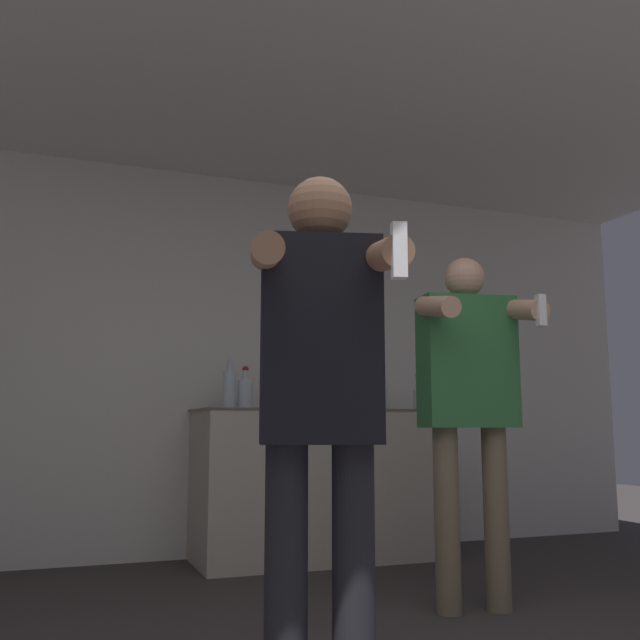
{
  "coord_description": "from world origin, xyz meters",
  "views": [
    {
      "loc": [
        -0.83,
        -1.36,
        0.84
      ],
      "look_at": [
        -0.11,
        0.55,
        1.14
      ],
      "focal_mm": 40.0,
      "sensor_mm": 36.0,
      "label": 1
    }
  ],
  "objects_px": {
    "person_woman_foreground": "(321,394)",
    "person_man_side": "(469,389)",
    "bottle_brown_liquor": "(229,388)",
    "bottle_dark_rum": "(245,392)",
    "bottle_green_wine": "(307,393)",
    "bottle_amber_bourbon": "(381,395)",
    "bottle_tall_gin": "(418,397)"
  },
  "relations": [
    {
      "from": "bottle_brown_liquor",
      "to": "bottle_dark_rum",
      "type": "relative_size",
      "value": 1.19
    },
    {
      "from": "bottle_green_wine",
      "to": "person_man_side",
      "type": "relative_size",
      "value": 0.18
    },
    {
      "from": "bottle_green_wine",
      "to": "person_man_side",
      "type": "xyz_separation_m",
      "value": [
        0.3,
        -1.44,
        -0.04
      ]
    },
    {
      "from": "bottle_brown_liquor",
      "to": "bottle_amber_bourbon",
      "type": "distance_m",
      "value": 1.04
    },
    {
      "from": "bottle_dark_rum",
      "to": "bottle_tall_gin",
      "type": "height_order",
      "value": "bottle_dark_rum"
    },
    {
      "from": "bottle_brown_liquor",
      "to": "bottle_tall_gin",
      "type": "bearing_deg",
      "value": 0.0
    },
    {
      "from": "bottle_dark_rum",
      "to": "bottle_amber_bourbon",
      "type": "height_order",
      "value": "bottle_amber_bourbon"
    },
    {
      "from": "bottle_amber_bourbon",
      "to": "bottle_tall_gin",
      "type": "xyz_separation_m",
      "value": [
        0.28,
        0.0,
        -0.01
      ]
    },
    {
      "from": "bottle_dark_rum",
      "to": "bottle_tall_gin",
      "type": "distance_m",
      "value": 1.22
    },
    {
      "from": "bottle_dark_rum",
      "to": "person_woman_foreground",
      "type": "xyz_separation_m",
      "value": [
        -0.42,
        -2.45,
        -0.12
      ]
    },
    {
      "from": "bottle_tall_gin",
      "to": "person_man_side",
      "type": "distance_m",
      "value": 1.52
    },
    {
      "from": "bottle_dark_rum",
      "to": "bottle_amber_bourbon",
      "type": "relative_size",
      "value": 0.99
    },
    {
      "from": "bottle_brown_liquor",
      "to": "bottle_tall_gin",
      "type": "distance_m",
      "value": 1.32
    },
    {
      "from": "bottle_dark_rum",
      "to": "person_man_side",
      "type": "height_order",
      "value": "person_man_side"
    },
    {
      "from": "bottle_dark_rum",
      "to": "person_man_side",
      "type": "bearing_deg",
      "value": -63.57
    },
    {
      "from": "bottle_dark_rum",
      "to": "bottle_green_wine",
      "type": "bearing_deg",
      "value": 0.0
    },
    {
      "from": "bottle_brown_liquor",
      "to": "bottle_tall_gin",
      "type": "height_order",
      "value": "bottle_brown_liquor"
    },
    {
      "from": "person_woman_foreground",
      "to": "person_man_side",
      "type": "distance_m",
      "value": 1.52
    },
    {
      "from": "bottle_brown_liquor",
      "to": "bottle_dark_rum",
      "type": "height_order",
      "value": "bottle_brown_liquor"
    },
    {
      "from": "person_woman_foreground",
      "to": "person_man_side",
      "type": "height_order",
      "value": "person_man_side"
    },
    {
      "from": "bottle_amber_bourbon",
      "to": "bottle_tall_gin",
      "type": "relative_size",
      "value": 1.06
    },
    {
      "from": "bottle_green_wine",
      "to": "bottle_amber_bourbon",
      "type": "xyz_separation_m",
      "value": [
        0.53,
        -0.0,
        -0.0
      ]
    },
    {
      "from": "bottle_brown_liquor",
      "to": "bottle_green_wine",
      "type": "distance_m",
      "value": 0.51
    },
    {
      "from": "bottle_green_wine",
      "to": "person_man_side",
      "type": "distance_m",
      "value": 1.47
    },
    {
      "from": "bottle_amber_bourbon",
      "to": "person_man_side",
      "type": "bearing_deg",
      "value": -98.77
    },
    {
      "from": "bottle_green_wine",
      "to": "bottle_brown_liquor",
      "type": "bearing_deg",
      "value": 180.0
    },
    {
      "from": "person_woman_foreground",
      "to": "person_man_side",
      "type": "relative_size",
      "value": 0.95
    },
    {
      "from": "bottle_brown_liquor",
      "to": "person_man_side",
      "type": "height_order",
      "value": "person_man_side"
    },
    {
      "from": "bottle_brown_liquor",
      "to": "bottle_dark_rum",
      "type": "bearing_deg",
      "value": 0.0
    },
    {
      "from": "bottle_tall_gin",
      "to": "person_woman_foreground",
      "type": "distance_m",
      "value": 2.95
    },
    {
      "from": "bottle_dark_rum",
      "to": "bottle_amber_bourbon",
      "type": "distance_m",
      "value": 0.94
    },
    {
      "from": "bottle_tall_gin",
      "to": "person_man_side",
      "type": "height_order",
      "value": "person_man_side"
    }
  ]
}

